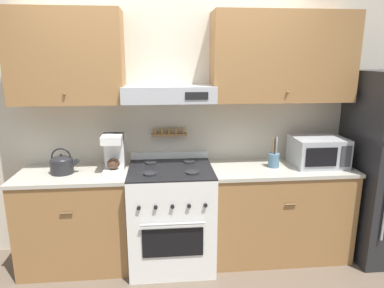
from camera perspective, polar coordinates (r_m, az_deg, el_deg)
The scene contains 9 objects.
ground_plane at distance 3.24m, azimuth -3.17°, elevation -21.23°, with size 16.00×16.00×0.00m, color brown.
wall_back at distance 3.24m, azimuth -2.55°, elevation 7.29°, with size 5.20×0.46×2.55m.
counter_left at distance 3.38m, azimuth -18.66°, elevation -11.70°, with size 0.98×0.61×0.89m.
counter_right at distance 3.47m, azimuth 14.12°, elevation -10.68°, with size 1.31×0.61×0.89m.
stove_range at distance 3.23m, azimuth -3.46°, elevation -11.83°, with size 0.75×0.71×0.99m.
tea_kettle at distance 3.20m, azimuth -20.84°, elevation -3.12°, with size 0.25×0.20×0.23m.
coffee_maker at distance 3.12m, azimuth -12.93°, elevation -1.30°, with size 0.17×0.26×0.34m.
microwave at distance 3.42m, azimuth 20.25°, elevation -1.17°, with size 0.47×0.39×0.27m.
utensil_crock at distance 3.26m, azimuth 13.46°, elevation -2.51°, with size 0.10×0.10×0.28m.
Camera 1 is at (-0.08, -2.65, 1.87)m, focal length 32.00 mm.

